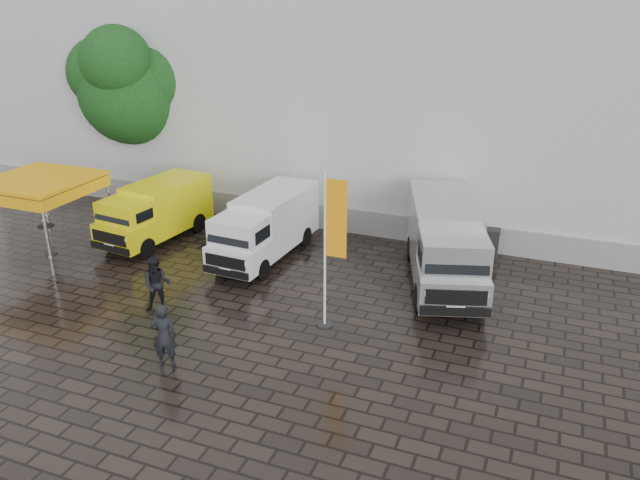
# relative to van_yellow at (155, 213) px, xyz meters

# --- Properties ---
(ground) EXTENTS (120.00, 120.00, 0.00)m
(ground) POSITION_rel_van_yellow_xyz_m (7.53, -4.41, -1.11)
(ground) COLOR black
(ground) RESTS_ON ground
(exhibition_hall) EXTENTS (44.00, 16.00, 12.00)m
(exhibition_hall) POSITION_rel_van_yellow_xyz_m (9.53, 11.59, 4.89)
(exhibition_hall) COLOR silver
(exhibition_hall) RESTS_ON ground
(hall_plinth) EXTENTS (44.00, 0.15, 1.00)m
(hall_plinth) POSITION_rel_van_yellow_xyz_m (9.53, 3.54, -0.61)
(hall_plinth) COLOR gray
(hall_plinth) RESTS_ON ground
(van_yellow) EXTENTS (2.39, 4.98, 2.21)m
(van_yellow) POSITION_rel_van_yellow_xyz_m (0.00, 0.00, 0.00)
(van_yellow) COLOR yellow
(van_yellow) RESTS_ON ground
(van_white) EXTENTS (2.08, 5.40, 2.30)m
(van_white) POSITION_rel_van_yellow_xyz_m (4.69, 0.03, 0.04)
(van_white) COLOR white
(van_white) RESTS_ON ground
(van_silver) EXTENTS (3.78, 6.49, 2.67)m
(van_silver) POSITION_rel_van_yellow_xyz_m (11.09, 0.29, 0.23)
(van_silver) COLOR #B9BCBE
(van_silver) RESTS_ON ground
(canopy_tent) EXTENTS (3.45, 3.45, 2.86)m
(canopy_tent) POSITION_rel_van_yellow_xyz_m (-3.07, -2.46, 1.59)
(canopy_tent) COLOR silver
(canopy_tent) RESTS_ON ground
(flagpole) EXTENTS (0.88, 0.50, 4.66)m
(flagpole) POSITION_rel_van_yellow_xyz_m (8.62, -3.77, 1.47)
(flagpole) COLOR black
(flagpole) RESTS_ON ground
(tree) EXTENTS (4.52, 4.52, 8.12)m
(tree) POSITION_rel_van_yellow_xyz_m (-3.66, 4.08, 4.10)
(tree) COLOR black
(tree) RESTS_ON ground
(cocktail_table) EXTENTS (0.60, 0.60, 1.12)m
(cocktail_table) POSITION_rel_van_yellow_xyz_m (-2.91, -2.61, -0.55)
(cocktail_table) COLOR black
(cocktail_table) RESTS_ON ground
(wheelie_bin) EXTENTS (0.68, 0.68, 1.04)m
(wheelie_bin) POSITION_rel_van_yellow_xyz_m (12.26, 3.18, -0.59)
(wheelie_bin) COLOR black
(wheelie_bin) RESTS_ON ground
(person_front) EXTENTS (0.75, 0.62, 1.78)m
(person_front) POSITION_rel_van_yellow_xyz_m (5.35, -7.24, -0.22)
(person_front) COLOR black
(person_front) RESTS_ON ground
(person_tent) EXTENTS (1.06, 0.97, 1.75)m
(person_tent) POSITION_rel_van_yellow_xyz_m (3.40, -4.78, -0.23)
(person_tent) COLOR black
(person_tent) RESTS_ON ground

